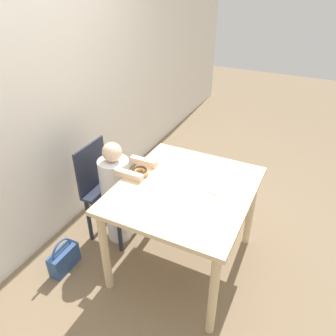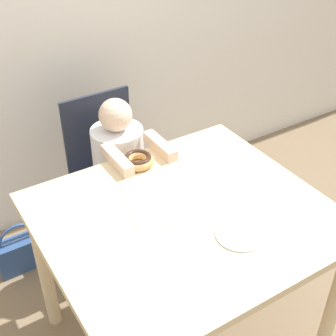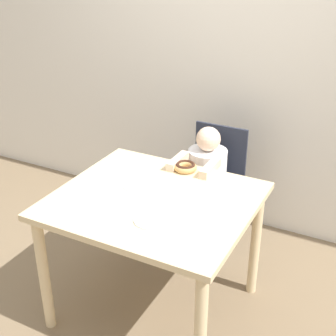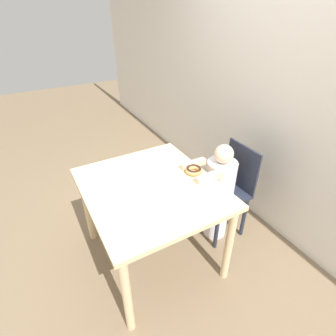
% 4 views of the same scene
% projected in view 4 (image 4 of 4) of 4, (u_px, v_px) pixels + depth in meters
% --- Properties ---
extents(ground_plane, '(12.00, 12.00, 0.00)m').
position_uv_depth(ground_plane, '(154.00, 255.00, 2.34)').
color(ground_plane, '#7A664C').
extents(wall_back, '(8.00, 0.05, 2.50)m').
position_uv_depth(wall_back, '(280.00, 96.00, 2.17)').
color(wall_back, silver).
rests_on(wall_back, ground_plane).
extents(dining_table, '(1.06, 0.94, 0.76)m').
position_uv_depth(dining_table, '(151.00, 197.00, 1.99)').
color(dining_table, beige).
rests_on(dining_table, ground_plane).
extents(chair, '(0.37, 0.38, 0.89)m').
position_uv_depth(chair, '(228.00, 190.00, 2.37)').
color(chair, '#232838').
rests_on(chair, ground_plane).
extents(child_figure, '(0.26, 0.46, 0.95)m').
position_uv_depth(child_figure, '(218.00, 193.00, 2.32)').
color(child_figure, white).
rests_on(child_figure, ground_plane).
extents(donut, '(0.14, 0.14, 0.05)m').
position_uv_depth(donut, '(194.00, 170.00, 2.07)').
color(donut, tan).
rests_on(donut, dining_table).
extents(napkin, '(0.32, 0.32, 0.00)m').
position_uv_depth(napkin, '(160.00, 179.00, 2.00)').
color(napkin, white).
rests_on(napkin, dining_table).
extents(handbag, '(0.27, 0.10, 0.30)m').
position_uv_depth(handbag, '(200.00, 189.00, 2.98)').
color(handbag, '#2D4C84').
rests_on(handbag, ground_plane).
extents(plate, '(0.17, 0.17, 0.01)m').
position_uv_depth(plate, '(130.00, 202.00, 1.77)').
color(plate, silver).
rests_on(plate, dining_table).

